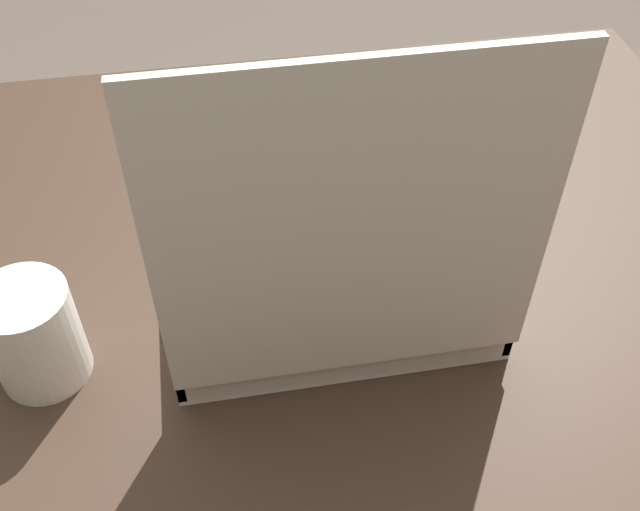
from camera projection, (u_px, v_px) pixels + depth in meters
name	position (u px, v px, depth m)	size (l,w,h in m)	color
dining_table	(284.00, 329.00, 0.88)	(1.20, 0.91, 0.74)	#38281E
donut_box	(329.00, 253.00, 0.74)	(0.32, 0.33, 0.35)	silver
coffee_mug	(33.00, 334.00, 0.69)	(0.09, 0.09, 0.11)	white
paper_napkin	(296.00, 113.00, 1.03)	(0.16, 0.11, 0.01)	#CC4C47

